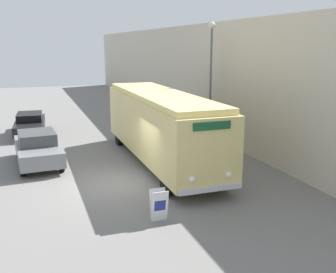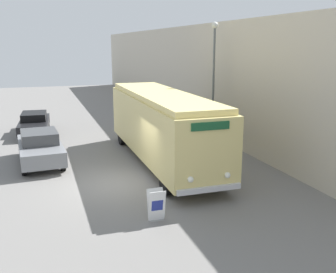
{
  "view_description": "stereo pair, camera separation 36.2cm",
  "coord_description": "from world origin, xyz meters",
  "px_view_note": "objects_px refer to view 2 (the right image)",
  "views": [
    {
      "loc": [
        -3.17,
        -14.86,
        5.54
      ],
      "look_at": [
        2.02,
        -0.42,
        1.92
      ],
      "focal_mm": 42.0,
      "sensor_mm": 36.0,
      "label": 1
    },
    {
      "loc": [
        -2.83,
        -14.97,
        5.54
      ],
      "look_at": [
        2.02,
        -0.42,
        1.92
      ],
      "focal_mm": 42.0,
      "sensor_mm": 36.0,
      "label": 2
    }
  ],
  "objects_px": {
    "parked_car_near": "(40,147)",
    "parked_car_mid": "(34,123)",
    "sign_board": "(156,205)",
    "streetlamp": "(214,67)",
    "vintage_bus": "(162,124)"
  },
  "relations": [
    {
      "from": "sign_board",
      "to": "streetlamp",
      "type": "relative_size",
      "value": 0.15
    },
    {
      "from": "vintage_bus",
      "to": "streetlamp",
      "type": "bearing_deg",
      "value": 34.35
    },
    {
      "from": "parked_car_near",
      "to": "parked_car_mid",
      "type": "bearing_deg",
      "value": 88.61
    },
    {
      "from": "sign_board",
      "to": "parked_car_mid",
      "type": "height_order",
      "value": "parked_car_mid"
    },
    {
      "from": "streetlamp",
      "to": "parked_car_mid",
      "type": "bearing_deg",
      "value": 148.23
    },
    {
      "from": "streetlamp",
      "to": "parked_car_near",
      "type": "height_order",
      "value": "streetlamp"
    },
    {
      "from": "vintage_bus",
      "to": "parked_car_mid",
      "type": "distance_m",
      "value": 10.38
    },
    {
      "from": "parked_car_near",
      "to": "sign_board",
      "type": "bearing_deg",
      "value": -69.66
    },
    {
      "from": "sign_board",
      "to": "parked_car_near",
      "type": "relative_size",
      "value": 0.23
    },
    {
      "from": "parked_car_near",
      "to": "parked_car_mid",
      "type": "xyz_separation_m",
      "value": [
        -0.26,
        6.83,
        -0.09
      ]
    },
    {
      "from": "sign_board",
      "to": "streetlamp",
      "type": "height_order",
      "value": "streetlamp"
    },
    {
      "from": "streetlamp",
      "to": "parked_car_near",
      "type": "xyz_separation_m",
      "value": [
        -9.33,
        -0.89,
        -3.54
      ]
    },
    {
      "from": "vintage_bus",
      "to": "sign_board",
      "type": "xyz_separation_m",
      "value": [
        -2.1,
        -6.0,
        -1.38
      ]
    },
    {
      "from": "parked_car_mid",
      "to": "parked_car_near",
      "type": "bearing_deg",
      "value": -84.24
    },
    {
      "from": "sign_board",
      "to": "parked_car_near",
      "type": "xyz_separation_m",
      "value": [
        -3.42,
        7.72,
        0.28
      ]
    }
  ]
}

